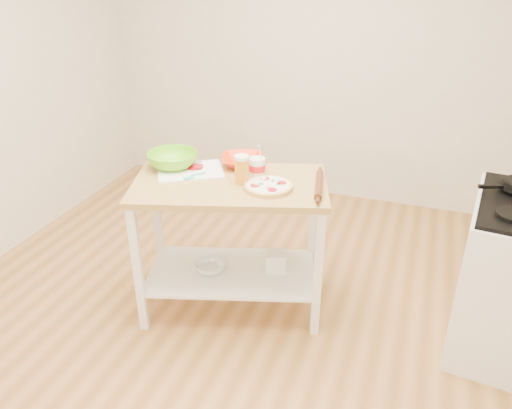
{
  "coord_description": "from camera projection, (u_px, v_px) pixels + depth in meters",
  "views": [
    {
      "loc": [
        1.0,
        -2.2,
        2.13
      ],
      "look_at": [
        0.11,
        0.29,
        0.8
      ],
      "focal_mm": 35.0,
      "sensor_mm": 36.0,
      "label": 1
    }
  ],
  "objects": [
    {
      "name": "shelf_glass_bowl",
      "position": [
        210.0,
        267.0,
        3.26
      ],
      "size": [
        0.28,
        0.28,
        0.06
      ],
      "primitive_type": "imported",
      "rotation": [
        0.0,
        0.0,
        0.63
      ],
      "color": "silver",
      "rests_on": "prep_island"
    },
    {
      "name": "spatula",
      "position": [
        194.0,
        176.0,
        3.03
      ],
      "size": [
        0.1,
        0.14,
        0.01
      ],
      "rotation": [
        0.0,
        0.0,
        0.84
      ],
      "color": "#2EB4AF",
      "rests_on": "cutting_board"
    },
    {
      "name": "beer_pint",
      "position": [
        242.0,
        169.0,
        2.94
      ],
      "size": [
        0.09,
        0.09,
        0.17
      ],
      "color": "orange",
      "rests_on": "prep_island"
    },
    {
      "name": "yogurt_tub",
      "position": [
        257.0,
        167.0,
        3.04
      ],
      "size": [
        0.1,
        0.1,
        0.21
      ],
      "color": "white",
      "rests_on": "prep_island"
    },
    {
      "name": "room_shell",
      "position": [
        216.0,
        127.0,
        2.5
      ],
      "size": [
        4.04,
        4.54,
        2.74
      ],
      "color": "#B67E43",
      "rests_on": "ground"
    },
    {
      "name": "green_bowl",
      "position": [
        173.0,
        160.0,
        3.18
      ],
      "size": [
        0.39,
        0.39,
        0.1
      ],
      "primitive_type": "imported",
      "rotation": [
        0.0,
        0.0,
        0.26
      ],
      "color": "#68C118",
      "rests_on": "prep_island"
    },
    {
      "name": "knife",
      "position": [
        177.0,
        166.0,
        3.17
      ],
      "size": [
        0.19,
        0.22,
        0.01
      ],
      "rotation": [
        0.0,
        0.0,
        0.81
      ],
      "color": "silver",
      "rests_on": "cutting_board"
    },
    {
      "name": "shelf_bin",
      "position": [
        276.0,
        261.0,
        3.26
      ],
      "size": [
        0.16,
        0.16,
        0.13
      ],
      "primitive_type": "cube",
      "rotation": [
        0.0,
        0.0,
        0.3
      ],
      "color": "white",
      "rests_on": "prep_island"
    },
    {
      "name": "rolling_pin",
      "position": [
        319.0,
        185.0,
        2.91
      ],
      "size": [
        0.11,
        0.37,
        0.04
      ],
      "primitive_type": "cylinder",
      "rotation": [
        1.57,
        0.0,
        0.2
      ],
      "color": "#5A2E14",
      "rests_on": "prep_island"
    },
    {
      "name": "cutting_board",
      "position": [
        190.0,
        170.0,
        3.13
      ],
      "size": [
        0.5,
        0.46,
        0.04
      ],
      "rotation": [
        0.0,
        0.0,
        0.54
      ],
      "color": "white",
      "rests_on": "prep_island"
    },
    {
      "name": "pizza",
      "position": [
        268.0,
        186.0,
        2.9
      ],
      "size": [
        0.29,
        0.29,
        0.05
      ],
      "rotation": [
        0.0,
        0.0,
        0.33
      ],
      "color": "#E3B561",
      "rests_on": "prep_island"
    },
    {
      "name": "orange_bowl",
      "position": [
        243.0,
        161.0,
        3.21
      ],
      "size": [
        0.35,
        0.35,
        0.07
      ],
      "primitive_type": "imported",
      "rotation": [
        0.0,
        0.0,
        0.36
      ],
      "color": "red",
      "rests_on": "prep_island"
    },
    {
      "name": "prep_island",
      "position": [
        230.0,
        219.0,
        3.1
      ],
      "size": [
        1.3,
        0.94,
        0.9
      ],
      "rotation": [
        0.0,
        0.0,
        0.3
      ],
      "color": "#B08948",
      "rests_on": "ground"
    }
  ]
}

